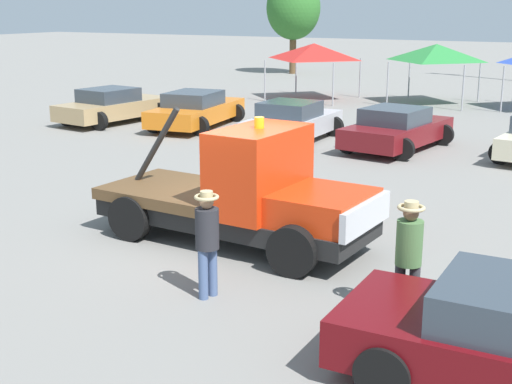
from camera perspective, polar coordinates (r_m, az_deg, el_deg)
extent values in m
plane|color=gray|center=(13.78, -1.84, -3.97)|extent=(160.00, 160.00, 0.00)
cube|color=black|center=(13.62, -1.85, -1.87)|extent=(5.46, 2.21, 0.35)
cube|color=red|center=(12.56, 5.44, -1.24)|extent=(1.61, 1.84, 0.55)
cube|color=silver|center=(12.24, 8.78, -1.90)|extent=(0.25, 1.85, 0.50)
cube|color=red|center=(13.06, 0.25, 1.75)|extent=(1.31, 2.12, 1.56)
cube|color=brown|center=(14.31, -6.31, 0.05)|extent=(2.81, 2.23, 0.22)
cylinder|color=black|center=(14.41, -7.95, 3.73)|extent=(1.19, 0.20, 1.63)
cylinder|color=orange|center=(12.89, 0.26, 5.57)|extent=(0.18, 0.18, 0.20)
cylinder|color=black|center=(13.58, 6.96, -2.41)|extent=(0.88, 0.26, 0.88)
cylinder|color=black|center=(11.93, 2.94, -4.76)|extent=(0.88, 0.26, 0.88)
cylinder|color=black|center=(15.38, -5.20, -0.31)|extent=(0.88, 0.26, 0.88)
cylinder|color=black|center=(13.95, -10.04, -2.07)|extent=(0.88, 0.26, 0.88)
cylinder|color=black|center=(10.12, 13.47, -9.49)|extent=(0.68, 0.22, 0.68)
cylinder|color=black|center=(8.53, 10.15, -14.10)|extent=(0.68, 0.22, 0.68)
cylinder|color=#38383D|center=(10.60, 12.51, -7.84)|extent=(0.16, 0.16, 0.83)
cylinder|color=#38383D|center=(10.63, 11.38, -7.73)|extent=(0.16, 0.16, 0.83)
cylinder|color=#4C7542|center=(10.36, 12.16, -3.99)|extent=(0.38, 0.38, 0.65)
sphere|color=brown|center=(10.23, 12.29, -1.66)|extent=(0.22, 0.22, 0.22)
torus|color=tan|center=(10.21, 12.32, -1.24)|extent=(0.39, 0.39, 0.06)
cylinder|color=tan|center=(10.19, 12.33, -1.00)|extent=(0.20, 0.20, 0.10)
cylinder|color=#475B84|center=(11.07, -4.25, -6.60)|extent=(0.15, 0.15, 0.80)
cylinder|color=#475B84|center=(11.20, -3.49, -6.33)|extent=(0.15, 0.15, 0.80)
cylinder|color=#28282D|center=(10.89, -3.93, -2.95)|extent=(0.37, 0.37, 0.63)
sphere|color=#A87A56|center=(10.77, -3.97, -0.79)|extent=(0.22, 0.22, 0.22)
torus|color=tan|center=(10.75, -3.98, -0.40)|extent=(0.38, 0.38, 0.05)
cylinder|color=tan|center=(10.74, -3.98, -0.18)|extent=(0.20, 0.20, 0.10)
cube|color=tan|center=(28.16, -11.31, 6.56)|extent=(2.44, 4.80, 0.60)
cube|color=#333D47|center=(27.94, -11.71, 7.61)|extent=(1.87, 2.13, 0.50)
cylinder|color=black|center=(29.89, -10.27, 6.69)|extent=(0.68, 0.22, 0.68)
cylinder|color=black|center=(28.66, -7.79, 6.45)|extent=(0.68, 0.22, 0.68)
cylinder|color=black|center=(27.83, -14.89, 5.84)|extent=(0.68, 0.22, 0.68)
cylinder|color=black|center=(26.51, -12.44, 5.57)|extent=(0.68, 0.22, 0.68)
cube|color=orange|center=(26.70, -4.77, 6.36)|extent=(2.51, 5.09, 0.60)
cube|color=#333D47|center=(26.41, -5.02, 7.46)|extent=(1.91, 2.25, 0.50)
cylinder|color=black|center=(28.60, -4.96, 6.51)|extent=(0.68, 0.22, 0.68)
cylinder|color=black|center=(27.87, -1.61, 6.34)|extent=(0.68, 0.22, 0.68)
cylinder|color=black|center=(25.68, -8.17, 5.47)|extent=(0.68, 0.22, 0.68)
cylinder|color=black|center=(24.87, -4.53, 5.28)|extent=(0.68, 0.22, 0.68)
cube|color=#B7B7BC|center=(23.88, 2.92, 5.39)|extent=(1.92, 4.26, 0.60)
cube|color=#333D47|center=(23.61, 2.72, 6.63)|extent=(1.69, 1.79, 0.50)
cylinder|color=black|center=(25.58, 2.45, 5.58)|extent=(0.68, 0.22, 0.68)
cylinder|color=black|center=(24.87, 6.24, 5.23)|extent=(0.68, 0.22, 0.68)
cylinder|color=black|center=(23.05, -0.67, 4.57)|extent=(0.68, 0.22, 0.68)
cylinder|color=black|center=(22.25, 3.44, 4.17)|extent=(0.68, 0.22, 0.68)
cube|color=maroon|center=(22.88, 11.23, 4.71)|extent=(2.54, 4.62, 0.60)
cube|color=#333D47|center=(22.59, 11.06, 6.01)|extent=(1.94, 2.07, 0.50)
cylinder|color=black|center=(24.62, 10.82, 4.96)|extent=(0.68, 0.22, 0.68)
cylinder|color=black|center=(23.90, 14.73, 4.45)|extent=(0.68, 0.22, 0.68)
cylinder|color=black|center=(22.02, 7.38, 3.96)|extent=(0.68, 0.22, 0.68)
cylinder|color=black|center=(21.21, 11.65, 3.36)|extent=(0.68, 0.22, 0.68)
cylinder|color=black|center=(21.52, 19.02, 3.02)|extent=(0.68, 0.22, 0.68)
cylinder|color=#9E9EA3|center=(33.83, 0.72, 8.88)|extent=(0.07, 0.07, 1.90)
cylinder|color=#9E9EA3|center=(32.39, 6.19, 8.54)|extent=(0.07, 0.07, 1.90)
cylinder|color=#9E9EA3|center=(36.90, 3.22, 9.36)|extent=(0.07, 0.07, 1.90)
cylinder|color=#9E9EA3|center=(35.59, 8.32, 9.03)|extent=(0.07, 0.07, 1.90)
pyramid|color=red|center=(34.53, 4.66, 11.16)|extent=(3.45, 3.45, 0.74)
cylinder|color=#9E9EA3|center=(32.75, 10.48, 8.48)|extent=(0.07, 0.07, 1.95)
cylinder|color=#9E9EA3|center=(31.89, 16.24, 7.98)|extent=(0.07, 0.07, 1.95)
cylinder|color=#9E9EA3|center=(35.92, 12.15, 8.94)|extent=(0.07, 0.07, 1.95)
cylinder|color=#9E9EA3|center=(35.14, 17.43, 8.47)|extent=(0.07, 0.07, 1.95)
pyramid|color=#287F38|center=(33.77, 14.22, 10.77)|extent=(3.34, 3.34, 0.76)
cylinder|color=#9E9EA3|center=(31.98, 19.11, 7.78)|extent=(0.07, 0.07, 1.94)
cylinder|color=brown|center=(47.65, 2.96, 10.75)|extent=(0.44, 0.44, 2.18)
ellipsoid|color=#2D6B28|center=(47.53, 3.01, 14.50)|extent=(3.49, 3.49, 4.05)
cube|color=black|center=(16.04, 7.65, -1.30)|extent=(0.40, 0.40, 0.04)
cone|color=orange|center=(15.97, 7.68, -0.42)|extent=(0.36, 0.36, 0.55)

